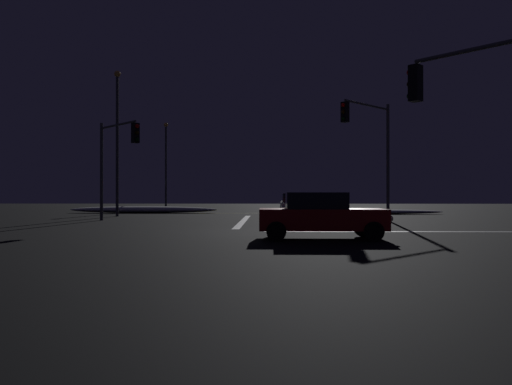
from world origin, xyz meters
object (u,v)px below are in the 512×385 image
object	(u,v)px
sedan_white	(296,206)
traffic_signal_nw	(116,151)
traffic_signal_se	(487,102)
streetlamp_left_far	(166,159)
sedan_green	(294,204)
sedan_red_crossing	(321,215)
traffic_signal_ne	(371,138)
sedan_gray	(294,203)
streetlamp_left_near	(117,133)

from	to	relation	value
sedan_white	traffic_signal_nw	bearing A→B (deg)	-162.41
traffic_signal_nw	traffic_signal_se	size ratio (longest dim) A/B	1.00
streetlamp_left_far	traffic_signal_se	bearing A→B (deg)	-66.28
sedan_green	traffic_signal_se	distance (m)	23.42
sedan_red_crossing	traffic_signal_se	bearing A→B (deg)	-43.69
sedan_white	traffic_signal_nw	size ratio (longest dim) A/B	0.77
traffic_signal_ne	streetlamp_left_far	xyz separation A→B (m)	(-16.03, 22.40, 0.50)
sedan_green	sedan_white	bearing A→B (deg)	-92.21
sedan_white	traffic_signal_ne	xyz separation A→B (m)	(3.96, -3.19, 3.78)
sedan_white	sedan_green	xyz separation A→B (m)	(0.21, 5.55, 0.00)
sedan_green	sedan_red_crossing	world-z (taller)	same
traffic_signal_nw	streetlamp_left_far	size ratio (longest dim) A/B	0.64
sedan_gray	traffic_signal_se	distance (m)	30.02
sedan_red_crossing	traffic_signal_nw	size ratio (longest dim) A/B	0.77
sedan_white	traffic_signal_nw	xyz separation A→B (m)	(-10.14, -3.21, 3.10)
traffic_signal_nw	traffic_signal_ne	bearing A→B (deg)	0.09
traffic_signal_se	streetlamp_left_near	bearing A→B (deg)	128.00
traffic_signal_ne	streetlamp_left_near	size ratio (longest dim) A/B	0.67
streetlamp_left_near	streetlamp_left_far	world-z (taller)	streetlamp_left_near
sedan_red_crossing	traffic_signal_nw	xyz separation A→B (m)	(-10.22, 10.40, 3.10)
traffic_signal_ne	traffic_signal_se	bearing A→B (deg)	-89.86
traffic_signal_nw	streetlamp_left_far	bearing A→B (deg)	94.90
streetlamp_left_far	sedan_green	bearing A→B (deg)	-48.04
sedan_white	traffic_signal_se	size ratio (longest dim) A/B	0.77
sedan_green	sedan_red_crossing	bearing A→B (deg)	-90.40
traffic_signal_ne	streetlamp_left_near	distance (m)	17.29
sedan_green	sedan_gray	bearing A→B (deg)	87.43
sedan_white	sedan_green	world-z (taller)	same
sedan_white	traffic_signal_se	world-z (taller)	traffic_signal_se
traffic_signal_ne	sedan_gray	bearing A→B (deg)	102.53
sedan_gray	traffic_signal_ne	size ratio (longest dim) A/B	0.65
sedan_red_crossing	streetlamp_left_near	world-z (taller)	streetlamp_left_near
sedan_green	streetlamp_left_near	bearing A→B (deg)	-169.19
sedan_red_crossing	traffic_signal_nw	world-z (taller)	traffic_signal_nw
traffic_signal_se	streetlamp_left_far	size ratio (longest dim) A/B	0.64
traffic_signal_se	streetlamp_left_near	world-z (taller)	streetlamp_left_near
sedan_red_crossing	streetlamp_left_far	world-z (taller)	streetlamp_left_far
sedan_gray	sedan_red_crossing	distance (m)	25.92
sedan_green	sedan_red_crossing	xyz separation A→B (m)	(-0.13, -19.17, 0.00)
sedan_white	traffic_signal_ne	size ratio (longest dim) A/B	0.65
sedan_green	traffic_signal_se	bearing A→B (deg)	-80.62
traffic_signal_se	sedan_gray	bearing A→B (deg)	96.69
sedan_gray	streetlamp_left_far	distance (m)	14.98
streetlamp_left_near	streetlamp_left_far	bearing A→B (deg)	90.00
traffic_signal_se	streetlamp_left_far	world-z (taller)	streetlamp_left_far
sedan_white	sedan_gray	bearing A→B (deg)	87.59
sedan_gray	traffic_signal_se	xyz separation A→B (m)	(3.48, -29.66, 3.08)
traffic_signal_nw	sedan_green	bearing A→B (deg)	40.25
sedan_white	sedan_gray	xyz separation A→B (m)	(0.52, 12.30, 0.00)
sedan_green	sedan_red_crossing	size ratio (longest dim) A/B	1.00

